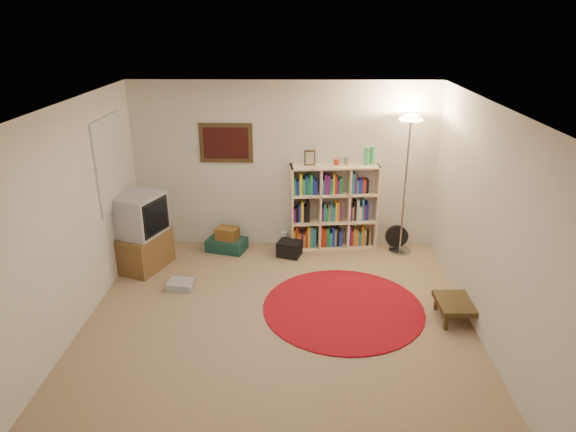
{
  "coord_description": "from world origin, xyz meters",
  "views": [
    {
      "loc": [
        0.25,
        -5.11,
        3.34
      ],
      "look_at": [
        0.1,
        0.6,
        1.1
      ],
      "focal_mm": 32.0,
      "sensor_mm": 36.0,
      "label": 1
    }
  ],
  "objects_px": {
    "suitcase": "(227,245)",
    "bookshelf": "(332,208)",
    "floor_fan": "(396,238)",
    "tv_stand": "(142,233)",
    "floor_lamp": "(409,139)",
    "side_table": "(460,304)"
  },
  "relations": [
    {
      "from": "tv_stand",
      "to": "suitcase",
      "type": "distance_m",
      "value": 1.3
    },
    {
      "from": "bookshelf",
      "to": "suitcase",
      "type": "xyz_separation_m",
      "value": [
        -1.59,
        -0.2,
        -0.54
      ]
    },
    {
      "from": "floor_lamp",
      "to": "tv_stand",
      "type": "xyz_separation_m",
      "value": [
        -3.7,
        -0.62,
        -1.2
      ]
    },
    {
      "from": "floor_lamp",
      "to": "suitcase",
      "type": "xyz_separation_m",
      "value": [
        -2.62,
        -0.03,
        -1.63
      ]
    },
    {
      "from": "floor_fan",
      "to": "side_table",
      "type": "relative_size",
      "value": 0.72
    },
    {
      "from": "suitcase",
      "to": "side_table",
      "type": "relative_size",
      "value": 1.18
    },
    {
      "from": "floor_fan",
      "to": "suitcase",
      "type": "distance_m",
      "value": 2.58
    },
    {
      "from": "floor_lamp",
      "to": "floor_fan",
      "type": "height_order",
      "value": "floor_lamp"
    },
    {
      "from": "bookshelf",
      "to": "floor_fan",
      "type": "xyz_separation_m",
      "value": [
        0.98,
        -0.11,
        -0.43
      ]
    },
    {
      "from": "floor_fan",
      "to": "suitcase",
      "type": "height_order",
      "value": "floor_fan"
    },
    {
      "from": "side_table",
      "to": "floor_lamp",
      "type": "bearing_deg",
      "value": 101.13
    },
    {
      "from": "floor_fan",
      "to": "tv_stand",
      "type": "xyz_separation_m",
      "value": [
        -3.65,
        -0.68,
        0.33
      ]
    },
    {
      "from": "bookshelf",
      "to": "suitcase",
      "type": "distance_m",
      "value": 1.69
    },
    {
      "from": "floor_lamp",
      "to": "floor_fan",
      "type": "xyz_separation_m",
      "value": [
        -0.05,
        0.06,
        -1.53
      ]
    },
    {
      "from": "tv_stand",
      "to": "side_table",
      "type": "relative_size",
      "value": 1.98
    },
    {
      "from": "floor_lamp",
      "to": "tv_stand",
      "type": "height_order",
      "value": "floor_lamp"
    },
    {
      "from": "side_table",
      "to": "floor_fan",
      "type": "bearing_deg",
      "value": 102.16
    },
    {
      "from": "floor_fan",
      "to": "side_table",
      "type": "height_order",
      "value": "floor_fan"
    },
    {
      "from": "bookshelf",
      "to": "tv_stand",
      "type": "distance_m",
      "value": 2.79
    },
    {
      "from": "floor_lamp",
      "to": "side_table",
      "type": "distance_m",
      "value": 2.43
    },
    {
      "from": "suitcase",
      "to": "bookshelf",
      "type": "bearing_deg",
      "value": 22.85
    },
    {
      "from": "suitcase",
      "to": "side_table",
      "type": "bearing_deg",
      "value": -15.86
    }
  ]
}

